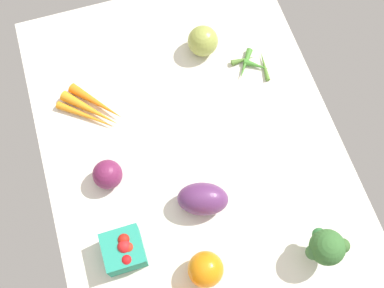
{
  "coord_description": "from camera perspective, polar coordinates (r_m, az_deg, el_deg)",
  "views": [
    {
      "loc": [
        -44.68,
        13.71,
        117.74
      ],
      "look_at": [
        0.0,
        0.0,
        4.0
      ],
      "focal_mm": 44.94,
      "sensor_mm": 36.0,
      "label": 1
    }
  ],
  "objects": [
    {
      "name": "bell_pepper_orange",
      "position": [
        1.13,
        1.63,
        -14.64
      ],
      "size": [
        10.36,
        10.36,
        8.03
      ],
      "primitive_type": "ellipsoid",
      "rotation": [
        0.0,
        0.0,
        5.97
      ],
      "color": "orange",
      "rests_on": "tablecloth"
    },
    {
      "name": "heirloom_tomato_green",
      "position": [
        1.35,
        1.29,
        12.13
      ],
      "size": [
        8.44,
        8.44,
        8.44
      ],
      "primitive_type": "sphere",
      "color": "#98A447",
      "rests_on": "tablecloth"
    },
    {
      "name": "carrot_bunch",
      "position": [
        1.31,
        -11.8,
        4.17
      ],
      "size": [
        16.34,
        17.3,
        2.81
      ],
      "color": "orange",
      "rests_on": "tablecloth"
    },
    {
      "name": "berry_basket",
      "position": [
        1.15,
        -8.09,
        -12.32
      ],
      "size": [
        9.14,
        9.14,
        8.0
      ],
      "color": "teal",
      "rests_on": "tablecloth"
    },
    {
      "name": "broccoli_head",
      "position": [
        1.14,
        15.67,
        -11.71
      ],
      "size": [
        8.95,
        9.9,
        11.69
      ],
      "color": "#93CA88",
      "rests_on": "tablecloth"
    },
    {
      "name": "eggplant",
      "position": [
        1.16,
        1.29,
        -6.54
      ],
      "size": [
        11.57,
        14.27,
        7.96
      ],
      "primitive_type": "ellipsoid",
      "rotation": [
        0.0,
        0.0,
        4.38
      ],
      "color": "#5F2F63",
      "rests_on": "tablecloth"
    },
    {
      "name": "tablecloth",
      "position": [
        1.26,
        0.0,
        -0.52
      ],
      "size": [
        104.0,
        76.0,
        2.0
      ],
      "primitive_type": "cube",
      "color": "silver",
      "rests_on": "ground"
    },
    {
      "name": "okra_pile",
      "position": [
        1.36,
        7.01,
        9.41
      ],
      "size": [
        11.12,
        9.98,
        1.79
      ],
      "color": "#568631",
      "rests_on": "tablecloth"
    },
    {
      "name": "red_onion_center",
      "position": [
        1.2,
        -9.99,
        -3.58
      ],
      "size": [
        7.41,
        7.41,
        7.41
      ],
      "primitive_type": "sphere",
      "color": "#70214B",
      "rests_on": "tablecloth"
    }
  ]
}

